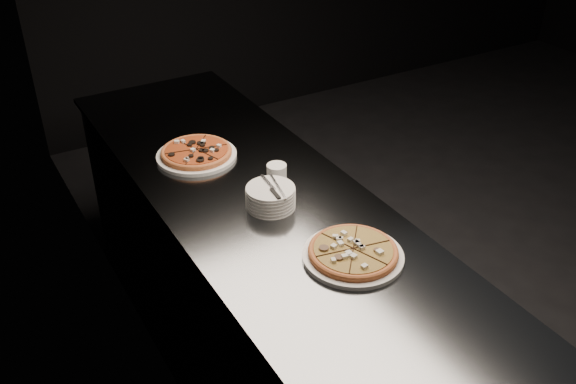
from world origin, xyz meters
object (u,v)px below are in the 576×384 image
plate_stack (271,197)px  cutlery (274,188)px  pizza_mushroom (353,253)px  pizza_tomato (196,153)px  counter (260,287)px  ramekin (277,172)px

plate_stack → cutlery: 0.04m
pizza_mushroom → cutlery: bearing=100.9°
pizza_tomato → cutlery: cutlery is taller
counter → ramekin: size_ratio=31.78×
pizza_mushroom → cutlery: 0.40m
pizza_tomato → cutlery: bearing=-79.5°
counter → cutlery: 0.56m
pizza_mushroom → cutlery: cutlery is taller
cutlery → pizza_mushroom: bearing=-73.7°
pizza_mushroom → ramekin: ramekin is taller
pizza_mushroom → pizza_tomato: (-0.16, 0.87, 0.00)m
plate_stack → ramekin: plate_stack is taller
plate_stack → pizza_tomato: bearing=99.9°
counter → ramekin: 0.51m
counter → pizza_tomato: pizza_tomato is taller
plate_stack → ramekin: (0.11, 0.15, -0.00)m
cutlery → ramekin: (0.10, 0.16, -0.05)m
counter → plate_stack: plate_stack is taller
ramekin → counter: bearing=-159.8°
pizza_tomato → plate_stack: bearing=-80.1°
pizza_tomato → ramekin: size_ratio=4.48×
plate_stack → pizza_mushroom: bearing=-78.5°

